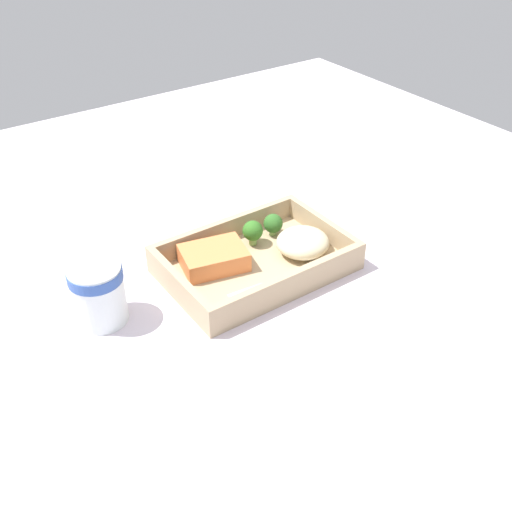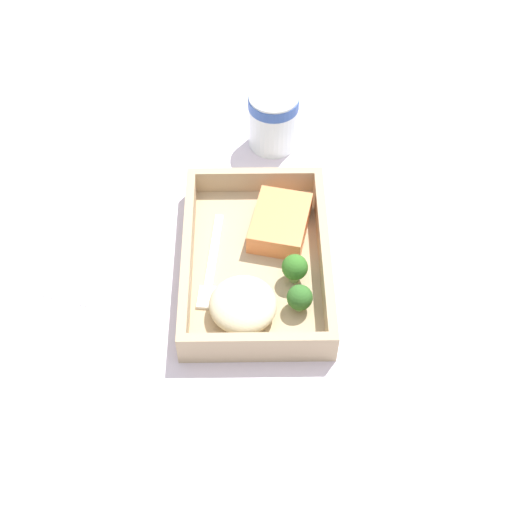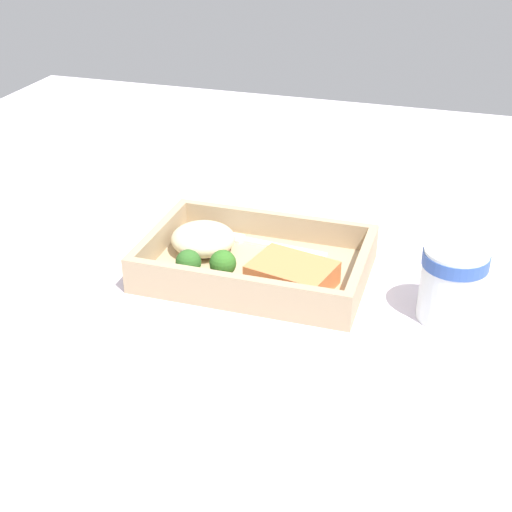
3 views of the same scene
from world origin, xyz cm
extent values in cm
cube|color=silver|center=(0.00, 0.00, -1.00)|extent=(160.00, 160.00, 2.00)
cube|color=tan|center=(0.00, 0.00, 0.60)|extent=(28.84, 19.18, 1.20)
cube|color=tan|center=(0.00, -8.99, 3.00)|extent=(28.84, 1.20, 3.61)
cube|color=tan|center=(0.00, 8.99, 3.00)|extent=(28.84, 1.20, 3.61)
cube|color=tan|center=(-13.82, 0.00, 3.00)|extent=(1.20, 16.78, 3.61)
cube|color=tan|center=(13.82, 0.00, 3.00)|extent=(1.20, 16.78, 3.61)
cube|color=#EE844A|center=(-5.76, 3.37, 2.75)|extent=(11.35, 9.35, 3.11)
ellipsoid|color=beige|center=(8.03, -1.71, 3.12)|extent=(8.70, 8.49, 3.84)
cylinder|color=#87AC62|center=(7.27, 5.35, 1.86)|extent=(1.25, 1.25, 1.31)
sphere|color=#306525|center=(7.27, 5.35, 3.42)|extent=(3.28, 3.28, 3.28)
cylinder|color=#7FA859|center=(2.79, 4.93, 2.04)|extent=(1.29, 1.29, 1.68)
sphere|color=#346F24|center=(2.79, 4.93, 3.81)|extent=(3.40, 3.40, 3.40)
cube|color=white|center=(-2.18, -5.62, 1.42)|extent=(12.45, 2.31, 0.44)
cube|color=white|center=(5.69, -6.39, 1.42)|extent=(3.60, 2.52, 0.44)
cylinder|color=white|center=(-24.86, 2.90, 4.59)|extent=(7.38, 7.38, 9.17)
cylinder|color=#3356A8|center=(-24.86, 2.90, 7.95)|extent=(7.60, 7.60, 1.65)
cube|color=white|center=(0.97, -22.36, 0.12)|extent=(13.38, 17.49, 0.24)
camera|label=1|loc=(-44.18, -63.17, 57.08)|focal=42.00mm
camera|label=2|loc=(58.74, -0.73, 75.44)|focal=50.00mm
camera|label=3|loc=(-24.35, 77.41, 47.63)|focal=50.00mm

